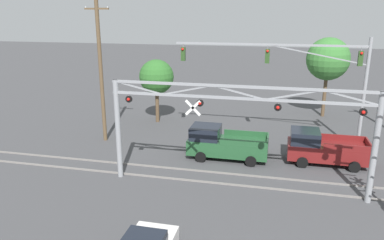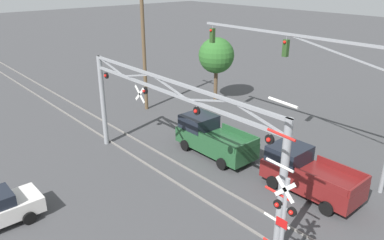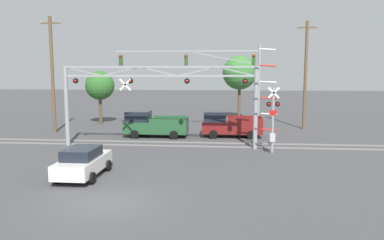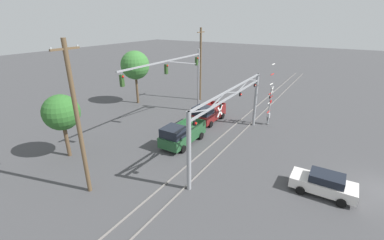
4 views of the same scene
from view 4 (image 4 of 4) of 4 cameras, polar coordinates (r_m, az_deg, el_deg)
ground_plane at (r=22.81m, az=36.82°, el=-12.57°), size 200.00×200.00×0.00m
rail_track_near at (r=23.96m, az=7.48°, el=-6.23°), size 80.00×0.08×0.10m
rail_track_far at (r=24.49m, az=4.41°, el=-5.45°), size 80.00×0.08×0.10m
crossing_gantry at (r=22.33m, az=8.60°, el=2.24°), size 13.94×0.31×5.79m
crossing_signal_mast at (r=29.47m, az=16.86°, el=3.26°), size 1.43×0.35×6.89m
traffic_signal_span at (r=28.97m, az=-1.98°, el=10.37°), size 13.14×0.39×7.83m
pickup_truck_lead at (r=24.21m, az=-2.38°, el=-3.20°), size 5.21×2.34×2.13m
pickup_truck_following at (r=29.50m, az=3.52°, el=1.45°), size 4.92×2.34×2.13m
sedan_waiting at (r=19.98m, az=27.20°, el=-12.44°), size 2.00×4.10×1.54m
utility_pole_left at (r=17.49m, az=-24.04°, el=-0.16°), size 1.80×0.28×10.20m
utility_pole_right at (r=36.83m, az=1.90°, el=12.28°), size 1.80×0.28×10.06m
background_tree_beyond_span at (r=23.58m, az=-27.04°, el=1.45°), size 2.97×2.97×5.50m
background_tree_far_left_verge at (r=36.12m, az=-12.53°, el=11.78°), size 3.83×3.83×7.23m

